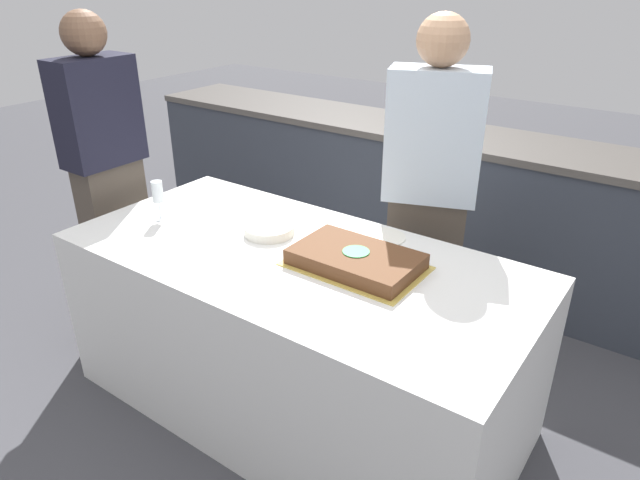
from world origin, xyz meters
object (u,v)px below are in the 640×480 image
cake (356,259)px  person_cutting_cake (429,197)px  person_seated_left (108,177)px  plate_stack (269,230)px  wine_glass (158,194)px

cake → person_cutting_cake: bearing=90.0°
cake → person_seated_left: size_ratio=0.31×
cake → person_cutting_cake: person_cutting_cake is taller
person_cutting_cake → cake: bearing=69.6°
plate_stack → person_seated_left: size_ratio=0.13×
cake → wine_glass: size_ratio=2.85×
cake → person_cutting_cake: 0.62m
cake → plate_stack: bearing=176.0°
person_cutting_cake → person_seated_left: size_ratio=1.01×
cake → plate_stack: 0.46m
plate_stack → cake: bearing=-4.0°
cake → person_cutting_cake: (0.00, 0.62, 0.06)m
cake → wine_glass: bearing=-172.1°
wine_glass → person_seated_left: bearing=170.9°
plate_stack → wine_glass: size_ratio=1.19×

